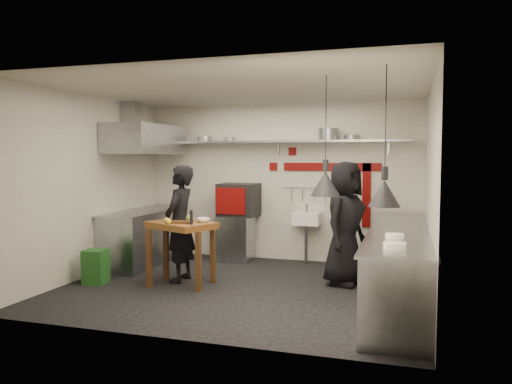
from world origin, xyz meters
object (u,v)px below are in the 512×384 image
(green_bin, at_px, (96,267))
(chef_right, at_px, (345,223))
(prep_table, at_px, (181,254))
(oven_stand, at_px, (235,238))
(chef_left, at_px, (180,224))
(combi_oven, at_px, (239,200))

(green_bin, xyz_separation_m, chef_right, (3.48, 1.04, 0.64))
(green_bin, xyz_separation_m, prep_table, (1.24, 0.30, 0.21))
(oven_stand, relative_size, chef_left, 0.46)
(chef_right, bearing_deg, chef_left, 122.24)
(oven_stand, bearing_deg, chef_right, -27.78)
(combi_oven, height_order, chef_right, chef_right)
(prep_table, bearing_deg, chef_right, 42.60)
(combi_oven, height_order, chef_left, chef_left)
(oven_stand, relative_size, chef_right, 0.45)
(green_bin, relative_size, prep_table, 0.54)
(chef_left, height_order, chef_right, chef_right)
(oven_stand, xyz_separation_m, combi_oven, (0.05, 0.05, 0.69))
(prep_table, bearing_deg, oven_stand, 109.08)
(oven_stand, distance_m, green_bin, 2.58)
(combi_oven, relative_size, chef_right, 0.37)
(combi_oven, distance_m, green_bin, 2.77)
(chef_left, relative_size, chef_right, 0.97)
(chef_right, bearing_deg, green_bin, 125.98)
(green_bin, height_order, chef_left, chef_left)
(oven_stand, height_order, chef_right, chef_right)
(prep_table, xyz_separation_m, chef_left, (-0.12, 0.20, 0.41))
(oven_stand, xyz_separation_m, prep_table, (-0.17, -1.86, 0.06))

